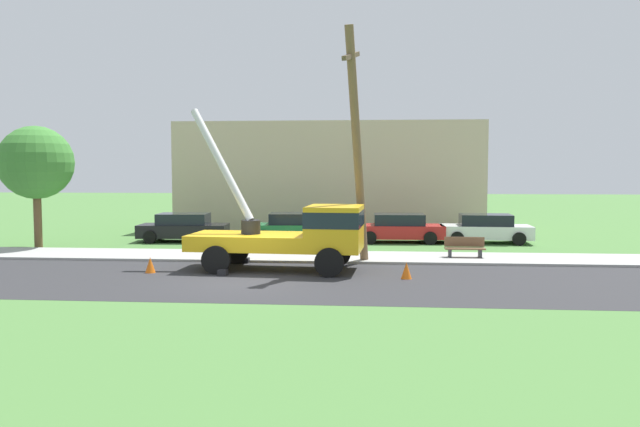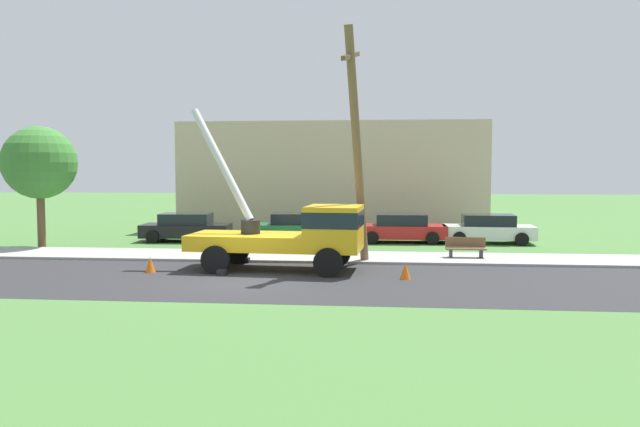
{
  "view_description": "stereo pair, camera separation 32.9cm",
  "coord_description": "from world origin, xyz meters",
  "px_view_note": "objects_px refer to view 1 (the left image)",
  "views": [
    {
      "loc": [
        4.21,
        -19.95,
        3.66
      ],
      "look_at": [
        2.25,
        3.29,
        1.97
      ],
      "focal_mm": 34.72,
      "sensor_mm": 36.0,
      "label": 1
    },
    {
      "loc": [
        4.54,
        -19.92,
        3.66
      ],
      "look_at": [
        2.25,
        3.29,
        1.97
      ],
      "focal_mm": 34.72,
      "sensor_mm": 36.0,
      "label": 2
    }
  ],
  "objects_px": {
    "traffic_cone_ahead": "(406,271)",
    "park_bench": "(465,248)",
    "roadside_tree_near": "(36,163)",
    "utility_truck": "(299,232)",
    "traffic_cone_behind": "(150,265)",
    "parked_sedan_red": "(399,228)",
    "parked_sedan_white": "(485,229)",
    "leaning_utility_pole": "(357,146)",
    "parked_sedan_black": "(184,227)",
    "parked_sedan_green": "(294,227)"
  },
  "relations": [
    {
      "from": "utility_truck",
      "to": "parked_sedan_black",
      "type": "xyz_separation_m",
      "value": [
        -6.85,
        8.35,
        -0.7
      ]
    },
    {
      "from": "traffic_cone_ahead",
      "to": "traffic_cone_behind",
      "type": "distance_m",
      "value": 8.95
    },
    {
      "from": "parked_sedan_black",
      "to": "parked_sedan_red",
      "type": "relative_size",
      "value": 1.02
    },
    {
      "from": "traffic_cone_ahead",
      "to": "traffic_cone_behind",
      "type": "bearing_deg",
      "value": 177.11
    },
    {
      "from": "roadside_tree_near",
      "to": "utility_truck",
      "type": "bearing_deg",
      "value": -22.83
    },
    {
      "from": "utility_truck",
      "to": "parked_sedan_red",
      "type": "xyz_separation_m",
      "value": [
        3.96,
        8.93,
        -0.7
      ]
    },
    {
      "from": "traffic_cone_behind",
      "to": "utility_truck",
      "type": "bearing_deg",
      "value": 10.56
    },
    {
      "from": "traffic_cone_behind",
      "to": "parked_sedan_red",
      "type": "distance_m",
      "value": 13.47
    },
    {
      "from": "traffic_cone_behind",
      "to": "roadside_tree_near",
      "type": "bearing_deg",
      "value": 140.33
    },
    {
      "from": "parked_sedan_white",
      "to": "roadside_tree_near",
      "type": "distance_m",
      "value": 21.62
    },
    {
      "from": "utility_truck",
      "to": "parked_sedan_green",
      "type": "xyz_separation_m",
      "value": [
        -1.31,
        8.99,
        -0.7
      ]
    },
    {
      "from": "traffic_cone_behind",
      "to": "park_bench",
      "type": "relative_size",
      "value": 0.35
    },
    {
      "from": "utility_truck",
      "to": "traffic_cone_ahead",
      "type": "height_order",
      "value": "utility_truck"
    },
    {
      "from": "traffic_cone_ahead",
      "to": "roadside_tree_near",
      "type": "bearing_deg",
      "value": 157.67
    },
    {
      "from": "traffic_cone_ahead",
      "to": "park_bench",
      "type": "bearing_deg",
      "value": 60.93
    },
    {
      "from": "parked_sedan_black",
      "to": "parked_sedan_white",
      "type": "relative_size",
      "value": 1.01
    },
    {
      "from": "utility_truck",
      "to": "traffic_cone_behind",
      "type": "bearing_deg",
      "value": -169.44
    },
    {
      "from": "parked_sedan_white",
      "to": "parked_sedan_red",
      "type": "bearing_deg",
      "value": -178.65
    },
    {
      "from": "traffic_cone_behind",
      "to": "park_bench",
      "type": "bearing_deg",
      "value": 20.09
    },
    {
      "from": "roadside_tree_near",
      "to": "parked_sedan_green",
      "type": "bearing_deg",
      "value": 17.19
    },
    {
      "from": "roadside_tree_near",
      "to": "parked_sedan_black",
      "type": "bearing_deg",
      "value": 26.06
    },
    {
      "from": "traffic_cone_behind",
      "to": "parked_sedan_red",
      "type": "relative_size",
      "value": 0.13
    },
    {
      "from": "traffic_cone_ahead",
      "to": "park_bench",
      "type": "distance_m",
      "value": 5.34
    },
    {
      "from": "leaning_utility_pole",
      "to": "parked_sedan_green",
      "type": "bearing_deg",
      "value": 113.08
    },
    {
      "from": "traffic_cone_behind",
      "to": "park_bench",
      "type": "distance_m",
      "value": 12.28
    },
    {
      "from": "parked_sedan_black",
      "to": "traffic_cone_ahead",
      "type": "bearing_deg",
      "value": -42.61
    },
    {
      "from": "park_bench",
      "to": "parked_sedan_red",
      "type": "bearing_deg",
      "value": 112.93
    },
    {
      "from": "leaning_utility_pole",
      "to": "parked_sedan_white",
      "type": "relative_size",
      "value": 1.97
    },
    {
      "from": "traffic_cone_ahead",
      "to": "parked_sedan_white",
      "type": "bearing_deg",
      "value": 66.95
    },
    {
      "from": "leaning_utility_pole",
      "to": "roadside_tree_near",
      "type": "distance_m",
      "value": 15.51
    },
    {
      "from": "traffic_cone_ahead",
      "to": "park_bench",
      "type": "height_order",
      "value": "park_bench"
    },
    {
      "from": "leaning_utility_pole",
      "to": "park_bench",
      "type": "bearing_deg",
      "value": 26.14
    },
    {
      "from": "park_bench",
      "to": "utility_truck",
      "type": "bearing_deg",
      "value": -152.92
    },
    {
      "from": "leaning_utility_pole",
      "to": "roadside_tree_near",
      "type": "relative_size",
      "value": 1.56
    },
    {
      "from": "parked_sedan_black",
      "to": "parked_sedan_red",
      "type": "bearing_deg",
      "value": 3.04
    },
    {
      "from": "parked_sedan_white",
      "to": "park_bench",
      "type": "xyz_separation_m",
      "value": [
        -1.85,
        -5.78,
        -0.25
      ]
    },
    {
      "from": "traffic_cone_behind",
      "to": "parked_sedan_green",
      "type": "height_order",
      "value": "parked_sedan_green"
    },
    {
      "from": "leaning_utility_pole",
      "to": "parked_sedan_red",
      "type": "height_order",
      "value": "leaning_utility_pole"
    },
    {
      "from": "parked_sedan_white",
      "to": "traffic_cone_behind",
      "type": "bearing_deg",
      "value": -143.25
    },
    {
      "from": "parked_sedan_black",
      "to": "parked_sedan_white",
      "type": "xyz_separation_m",
      "value": [
        15.06,
        0.67,
        0.0
      ]
    },
    {
      "from": "traffic_cone_ahead",
      "to": "roadside_tree_near",
      "type": "distance_m",
      "value": 18.34
    },
    {
      "from": "leaning_utility_pole",
      "to": "traffic_cone_ahead",
      "type": "relative_size",
      "value": 15.69
    },
    {
      "from": "leaning_utility_pole",
      "to": "utility_truck",
      "type": "bearing_deg",
      "value": -150.96
    },
    {
      "from": "parked_sedan_green",
      "to": "parked_sedan_white",
      "type": "height_order",
      "value": "same"
    },
    {
      "from": "traffic_cone_behind",
      "to": "parked_sedan_white",
      "type": "relative_size",
      "value": 0.13
    },
    {
      "from": "traffic_cone_ahead",
      "to": "parked_sedan_black",
      "type": "bearing_deg",
      "value": 137.39
    },
    {
      "from": "parked_sedan_green",
      "to": "parked_sedan_white",
      "type": "relative_size",
      "value": 1.01
    },
    {
      "from": "park_bench",
      "to": "roadside_tree_near",
      "type": "distance_m",
      "value": 19.65
    },
    {
      "from": "traffic_cone_ahead",
      "to": "parked_sedan_red",
      "type": "bearing_deg",
      "value": 88.93
    },
    {
      "from": "parked_sedan_green",
      "to": "parked_sedan_black",
      "type": "bearing_deg",
      "value": -173.47
    }
  ]
}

